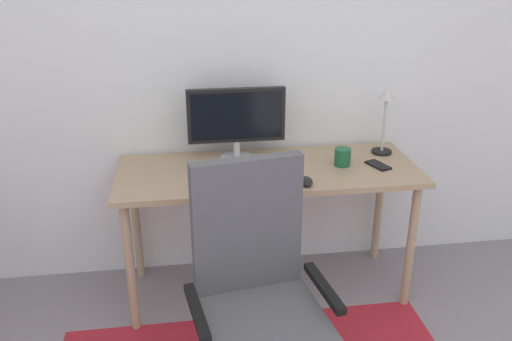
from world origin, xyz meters
The scene contains 9 objects.
wall_back centered at (0.00, 2.20, 1.30)m, with size 6.00×0.10×2.60m, color silver.
desk centered at (0.07, 1.83, 0.66)m, with size 1.55×0.59×0.74m.
monitor centered at (-0.08, 1.99, 0.96)m, with size 0.51×0.18×0.39m.
keyboard centered at (-0.10, 1.63, 0.74)m, with size 0.43×0.13×0.02m, color black.
computer_mouse centered at (0.21, 1.61, 0.75)m, with size 0.06×0.10×0.03m, color black.
coffee_cup centered at (0.46, 1.82, 0.78)m, with size 0.09×0.09×0.09m, color #1A5A37.
cell_phone centered at (0.64, 1.79, 0.74)m, with size 0.07×0.14×0.01m, color black.
desk_lamp centered at (0.72, 1.97, 0.98)m, with size 0.11×0.11×0.37m.
office_chair centered at (-0.10, 1.06, 0.41)m, with size 0.59×0.55×1.05m.
Camera 1 is at (-0.36, -0.69, 1.80)m, focal length 37.84 mm.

